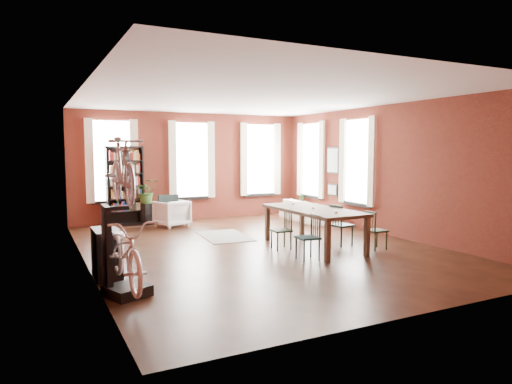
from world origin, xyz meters
TOP-DOWN VIEW (x-y plane):
  - room at (0.25, 0.62)m, footprint 9.00×9.04m
  - dining_table at (1.03, -0.54)m, footprint 1.19×2.52m
  - dining_chair_a at (0.35, -1.38)m, footprint 0.43×0.43m
  - dining_chair_b at (0.35, -0.36)m, footprint 0.40×0.40m
  - dining_chair_c at (2.15, -1.25)m, footprint 0.38×0.38m
  - dining_chair_d at (1.75, -0.58)m, footprint 0.47×0.47m
  - bookshelf at (-2.00, 4.30)m, footprint 1.00×0.32m
  - white_armchair at (-0.91, 3.49)m, footprint 0.96×0.93m
  - cream_sofa at (2.95, 2.60)m, footprint 0.61×2.08m
  - striped_rug at (-0.17, 1.50)m, footprint 1.18×1.75m
  - bike_trainer at (-3.18, -2.07)m, footprint 0.70×0.70m
  - bike_wall_rack at (-3.40, -1.80)m, footprint 0.16×0.60m
  - console_table at (-3.28, -0.90)m, footprint 0.40×0.80m
  - plant_stand at (-1.42, 4.15)m, footprint 0.37×0.37m
  - plant_by_sofa at (3.23, 3.55)m, footprint 0.41×0.72m
  - plant_small at (3.26, 0.35)m, footprint 0.45×0.47m
  - bicycle_floor at (-3.17, -2.06)m, footprint 0.68×1.01m
  - bicycle_hung at (-3.15, -1.80)m, footprint 0.47×1.00m
  - plant_on_stand at (-1.43, 4.14)m, footprint 0.62×0.69m

SIDE VIEW (x-z plane):
  - striped_rug at x=-0.17m, z-range 0.00..0.01m
  - plant_small at x=3.26m, z-range 0.00..0.15m
  - bike_trainer at x=-3.18m, z-range 0.00..0.16m
  - plant_by_sofa at x=3.23m, z-range 0.00..0.32m
  - plant_stand at x=-1.42m, z-range 0.00..0.60m
  - white_armchair at x=-0.91m, z-range 0.00..0.80m
  - console_table at x=-3.28m, z-range 0.00..0.80m
  - dining_chair_c at x=2.15m, z-range 0.00..0.81m
  - cream_sofa at x=2.95m, z-range 0.00..0.81m
  - dining_chair_b at x=0.35m, z-range 0.00..0.82m
  - dining_table at x=1.03m, z-range 0.00..0.85m
  - dining_chair_a at x=0.35m, z-range 0.00..0.86m
  - dining_chair_d at x=1.75m, z-range 0.00..0.90m
  - bike_wall_rack at x=-3.40m, z-range 0.00..1.30m
  - plant_on_stand at x=-1.43m, z-range 0.60..1.13m
  - bookshelf at x=-2.00m, z-range 0.00..2.20m
  - bicycle_floor at x=-3.17m, z-range 0.16..2.06m
  - bicycle_hung at x=-3.15m, z-range 1.30..2.96m
  - room at x=0.25m, z-range 0.53..3.75m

